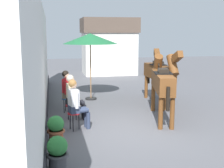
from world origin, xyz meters
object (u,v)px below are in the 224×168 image
seated_visitor_middle (73,95)px  saddled_horse_far (160,73)px  seated_visitor_near (76,102)px  seated_visitor_far (68,89)px  flower_planter_near (57,151)px  cafe_parasol (90,39)px  flower_planter_far (56,128)px  satchel_bag (72,103)px  saddled_horse_near (162,81)px

seated_visitor_middle → saddled_horse_far: (3.28, 1.49, 0.38)m
seated_visitor_near → seated_visitor_far: bearing=92.8°
flower_planter_near → cafe_parasol: size_ratio=0.25×
saddled_horse_far → cafe_parasol: cafe_parasol is taller
seated_visitor_near → seated_visitor_far: same height
seated_visitor_far → cafe_parasol: 2.57m
seated_visitor_far → flower_planter_far: seated_visitor_far is taller
seated_visitor_far → flower_planter_near: 4.18m
seated_visitor_middle → seated_visitor_far: size_ratio=1.00×
seated_visitor_far → seated_visitor_near: bearing=-87.2°
seated_visitor_near → flower_planter_near: (-0.55, -2.26, -0.44)m
cafe_parasol → satchel_bag: size_ratio=9.21×
seated_visitor_far → satchel_bag: bearing=80.4°
seated_visitor_middle → saddled_horse_near: (2.66, -0.29, 0.38)m
seated_visitor_near → cafe_parasol: bearing=76.4°
saddled_horse_far → flower_planter_near: (-3.83, -4.64, -0.82)m
seated_visitor_near → saddled_horse_far: saddled_horse_far is taller
seated_visitor_near → flower_planter_near: bearing=-103.7°
saddled_horse_far → cafe_parasol: 2.96m
saddled_horse_far → cafe_parasol: (-2.39, 1.26, 1.20)m
seated_visitor_near → flower_planter_near: size_ratio=2.17×
flower_planter_far → cafe_parasol: (1.44, 4.45, 2.03)m
flower_planter_near → satchel_bag: bearing=83.1°
saddled_horse_near → flower_planter_far: bearing=-156.2°
flower_planter_far → seated_visitor_near: bearing=55.4°
saddled_horse_near → satchel_bag: 3.52m
saddled_horse_near → flower_planter_near: saddled_horse_near is taller
seated_visitor_middle → flower_planter_far: 1.84m
seated_visitor_middle → satchel_bag: size_ratio=4.96×
seated_visitor_far → flower_planter_near: (-0.46, -4.13, -0.44)m
cafe_parasol → seated_visitor_near: bearing=-103.6°
saddled_horse_near → seated_visitor_middle: bearing=173.8°
flower_planter_far → saddled_horse_far: bearing=39.8°
saddled_horse_near → flower_planter_near: (-3.20, -2.86, -0.82)m
seated_visitor_near → flower_planter_far: size_ratio=2.17×
seated_visitor_near → satchel_bag: size_ratio=4.96×
cafe_parasol → satchel_bag: cafe_parasol is taller
seated_visitor_near → cafe_parasol: size_ratio=0.54×
flower_planter_near → seated_visitor_middle: bearing=80.1°
seated_visitor_near → cafe_parasol: (0.88, 3.65, 1.59)m
seated_visitor_middle → flower_planter_far: bearing=-108.0°
seated_visitor_near → seated_visitor_middle: bearing=90.3°
seated_visitor_far → saddled_horse_near: saddled_horse_near is taller
flower_planter_near → flower_planter_far: size_ratio=1.00×
flower_planter_far → seated_visitor_far: bearing=80.2°
saddled_horse_far → flower_planter_near: bearing=-129.5°
satchel_bag → seated_visitor_far: bearing=166.2°
flower_planter_far → saddled_horse_near: bearing=23.8°
flower_planter_near → flower_planter_far: same height
seated_visitor_near → seated_visitor_far: (-0.09, 1.88, 0.00)m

